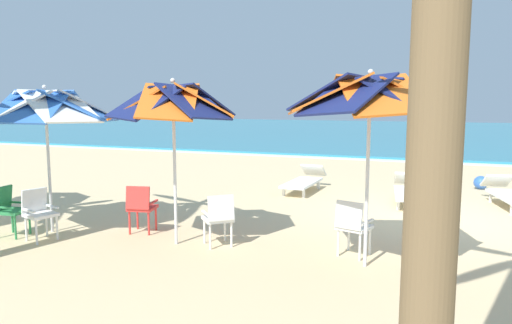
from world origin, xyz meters
name	(u,v)px	position (x,y,z in m)	size (l,w,h in m)	color
ground_plane	(431,220)	(0.00, 0.00, 0.00)	(80.00, 80.00, 0.00)	beige
sea	(439,132)	(0.00, 27.76, 0.05)	(80.00, 36.00, 0.10)	teal
surf_foam	(436,162)	(0.00, 9.46, 0.01)	(80.00, 0.70, 0.01)	white
beach_umbrella_0	(370,97)	(-0.83, -3.14, 2.38)	(2.38, 2.38, 2.75)	silver
plastic_chair_0	(353,224)	(-1.08, -2.78, 0.50)	(0.54, 0.57, 0.87)	white
beach_umbrella_1	(173,104)	(-3.87, -3.18, 2.29)	(2.11, 2.11, 2.69)	silver
plastic_chair_1	(219,216)	(-3.16, -3.05, 0.50)	(0.63, 0.63, 0.87)	white
plastic_chair_2	(141,206)	(-4.77, -2.85, 0.50)	(0.53, 0.55, 0.87)	red
beach_umbrella_2	(46,107)	(-6.32, -3.36, 2.22)	(2.48, 2.48, 2.61)	silver
plastic_chair_3	(9,208)	(-6.80, -3.81, 0.50)	(0.53, 0.50, 0.87)	#2D8C4C
plastic_chair_4	(39,211)	(-6.14, -3.81, 0.50)	(0.58, 0.55, 0.87)	white
sun_lounger_0	(510,194)	(1.59, 1.94, 0.28)	(1.09, 2.23, 0.62)	white
sun_lounger_1	(409,191)	(-0.52, 1.54, 0.28)	(0.86, 2.20, 0.62)	white
sun_lounger_2	(304,180)	(-3.16, 2.04, 0.28)	(0.70, 2.17, 0.62)	white
beach_ball	(481,183)	(1.15, 4.01, 0.18)	(0.35, 0.35, 0.35)	blue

